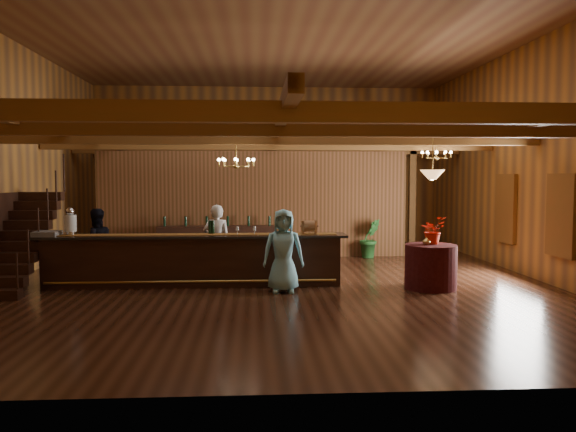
{
  "coord_description": "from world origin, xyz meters",
  "views": [
    {
      "loc": [
        -0.44,
        -12.92,
        2.35
      ],
      "look_at": [
        0.37,
        0.9,
        1.39
      ],
      "focal_mm": 35.0,
      "sensor_mm": 36.0,
      "label": 1
    }
  ],
  "objects": [
    {
      "name": "window_right_back",
      "position": [
        5.95,
        1.0,
        1.55
      ],
      "size": [
        0.12,
        1.05,
        1.75
      ],
      "primitive_type": "cube",
      "color": "white",
      "rests_on": "wall_right"
    },
    {
      "name": "floor_plant",
      "position": [
        2.89,
        3.14,
        0.57
      ],
      "size": [
        0.75,
        0.67,
        1.14
      ],
      "primitive_type": "imported",
      "rotation": [
        0.0,
        0.0,
        0.3
      ],
      "color": "#235E23",
      "rests_on": "floor"
    },
    {
      "name": "ceiling",
      "position": [
        0.0,
        0.0,
        5.5
      ],
      "size": [
        14.0,
        14.0,
        0.0
      ],
      "primitive_type": "plane",
      "rotation": [
        3.14,
        0.0,
        0.0
      ],
      "color": "brown",
      "rests_on": "wall_back"
    },
    {
      "name": "wall_front",
      "position": [
        0.0,
        -7.0,
        2.75
      ],
      "size": [
        12.0,
        0.1,
        5.5
      ],
      "primitive_type": "cube",
      "color": "#B8772F",
      "rests_on": "floor"
    },
    {
      "name": "pendant_lamp",
      "position": [
        3.24,
        -1.42,
        2.4
      ],
      "size": [
        0.52,
        0.52,
        0.9
      ],
      "color": "gold",
      "rests_on": "beam_grid"
    },
    {
      "name": "staff_second",
      "position": [
        -4.03,
        -0.11,
        0.82
      ],
      "size": [
        1.0,
        0.94,
        1.64
      ],
      "primitive_type": "imported",
      "rotation": [
        0.0,
        0.0,
        3.66
      ],
      "color": "black",
      "rests_on": "floor"
    },
    {
      "name": "table_flowers",
      "position": [
        3.32,
        -1.3,
        1.23
      ],
      "size": [
        0.67,
        0.64,
        0.59
      ],
      "primitive_type": "imported",
      "rotation": [
        0.0,
        0.0,
        0.44
      ],
      "color": "red",
      "rests_on": "round_table"
    },
    {
      "name": "wall_back",
      "position": [
        0.0,
        7.0,
        2.75
      ],
      "size": [
        12.0,
        0.1,
        5.5
      ],
      "primitive_type": "cube",
      "color": "#B8772F",
      "rests_on": "floor"
    },
    {
      "name": "raffle_drum",
      "position": [
        0.73,
        -0.8,
        1.28
      ],
      "size": [
        0.34,
        0.24,
        0.3
      ],
      "color": "brown",
      "rests_on": "tasting_bar"
    },
    {
      "name": "window_right_front",
      "position": [
        5.95,
        -1.6,
        1.55
      ],
      "size": [
        0.12,
        1.05,
        1.75
      ],
      "primitive_type": "cube",
      "color": "white",
      "rests_on": "wall_right"
    },
    {
      "name": "tasting_bar",
      "position": [
        -1.77,
        -0.76,
        0.56
      ],
      "size": [
        6.62,
        0.86,
        1.12
      ],
      "rotation": [
        0.0,
        0.0,
        0.0
      ],
      "color": "#321B11",
      "rests_on": "floor"
    },
    {
      "name": "beverage_dispenser",
      "position": [
        -4.4,
        -0.7,
        1.39
      ],
      "size": [
        0.26,
        0.26,
        0.6
      ],
      "color": "silver",
      "rests_on": "tasting_bar"
    },
    {
      "name": "table_vase",
      "position": [
        3.13,
        -1.47,
        1.07
      ],
      "size": [
        0.18,
        0.18,
        0.27
      ],
      "primitive_type": "imported",
      "rotation": [
        0.0,
        0.0,
        0.43
      ],
      "color": "gold",
      "rests_on": "round_table"
    },
    {
      "name": "support_posts",
      "position": [
        0.0,
        -0.5,
        1.6
      ],
      "size": [
        9.2,
        10.2,
        3.2
      ],
      "color": "brown",
      "rests_on": "floor"
    },
    {
      "name": "chandelier_right",
      "position": [
        4.3,
        1.58,
        2.93
      ],
      "size": [
        0.8,
        0.8,
        0.42
      ],
      "color": "gold",
      "rests_on": "beam_grid"
    },
    {
      "name": "glass_rack_tray",
      "position": [
        -4.85,
        -0.81,
        1.15
      ],
      "size": [
        0.5,
        0.5,
        0.1
      ],
      "primitive_type": "cube",
      "color": "gray",
      "rests_on": "tasting_bar"
    },
    {
      "name": "beam_grid",
      "position": [
        0.0,
        0.51,
        3.24
      ],
      "size": [
        11.9,
        13.9,
        0.39
      ],
      "color": "brown",
      "rests_on": "wall_left"
    },
    {
      "name": "wall_right",
      "position": [
        6.0,
        0.0,
        2.75
      ],
      "size": [
        0.1,
        14.0,
        5.5
      ],
      "primitive_type": "cube",
      "color": "#B8772F",
      "rests_on": "floor"
    },
    {
      "name": "guest",
      "position": [
        0.13,
        -1.6,
        0.85
      ],
      "size": [
        0.84,
        0.55,
        1.7
      ],
      "primitive_type": "imported",
      "rotation": [
        0.0,
        0.0,
        -0.01
      ],
      "color": "#83D4E8",
      "rests_on": "floor"
    },
    {
      "name": "floor",
      "position": [
        0.0,
        0.0,
        0.0
      ],
      "size": [
        14.0,
        14.0,
        0.0
      ],
      "primitive_type": "plane",
      "color": "#422315",
      "rests_on": "ground"
    },
    {
      "name": "wall_left",
      "position": [
        -6.0,
        0.0,
        2.75
      ],
      "size": [
        0.1,
        14.0,
        5.5
      ],
      "primitive_type": "cube",
      "color": "#B8772F",
      "rests_on": "floor"
    },
    {
      "name": "round_table",
      "position": [
        3.24,
        -1.42,
        0.47
      ],
      "size": [
        1.08,
        1.08,
        0.93
      ],
      "primitive_type": "cylinder",
      "color": "#3C0F10",
      "rests_on": "floor"
    },
    {
      "name": "bar_bottle_1",
      "position": [
        -1.36,
        -0.63,
        1.25
      ],
      "size": [
        0.07,
        0.07,
        0.3
      ],
      "primitive_type": "cylinder",
      "color": "black",
      "rests_on": "tasting_bar"
    },
    {
      "name": "chandelier_left",
      "position": [
        -0.86,
        -0.4,
        2.68
      ],
      "size": [
        0.8,
        0.8,
        0.68
      ],
      "color": "gold",
      "rests_on": "beam_grid"
    },
    {
      "name": "bar_bottle_0",
      "position": [
        -1.43,
        -0.63,
        1.25
      ],
      "size": [
        0.07,
        0.07,
        0.3
      ],
      "primitive_type": "cylinder",
      "color": "black",
      "rests_on": "tasting_bar"
    },
    {
      "name": "backroom_boxes",
      "position": [
        -0.29,
        5.5,
        0.53
      ],
      "size": [
        4.1,
        0.6,
        1.1
      ],
      "color": "#321B11",
      "rests_on": "floor"
    },
    {
      "name": "bartender",
      "position": [
        -1.32,
        -0.07,
        0.86
      ],
      "size": [
        0.66,
        0.47,
        1.72
      ],
      "primitive_type": "imported",
      "rotation": [
        0.0,
        0.0,
        3.05
      ],
      "color": "white",
      "rests_on": "floor"
    },
    {
      "name": "staircase",
      "position": [
        -5.45,
        -0.74,
        1.0
      ],
      "size": [
        1.0,
        2.8,
        2.0
      ],
      "color": "#321B11",
      "rests_on": "floor"
    },
    {
      "name": "partition_wall",
      "position": [
        -0.5,
        3.5,
        1.55
      ],
      "size": [
        9.0,
        0.18,
        3.1
      ],
      "primitive_type": "cube",
      "color": "brown",
      "rests_on": "floor"
    },
    {
      "name": "backbar_shelf",
      "position": [
        -1.52,
        3.14,
        0.48
      ],
      "size": [
        3.4,
        0.67,
        0.95
      ],
      "primitive_type": "cube",
      "rotation": [
        0.0,
        0.0,
        0.04
      ],
      "color": "#321B11",
      "rests_on": "floor"
    }
  ]
}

